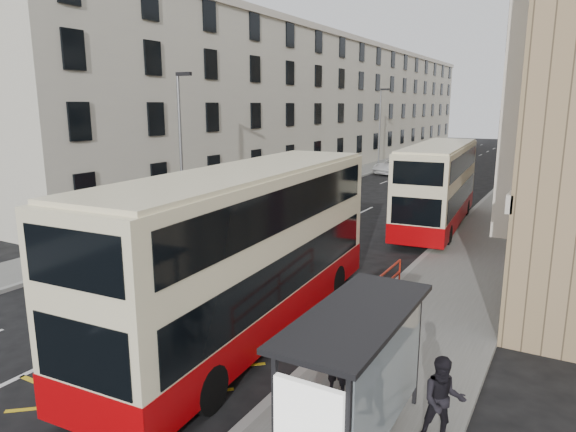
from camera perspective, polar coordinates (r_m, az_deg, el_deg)
The scene contains 20 objects.
ground at distance 15.56m, azimuth -22.79°, elevation -13.70°, with size 200.00×200.00×0.00m, color black.
pavement_right at distance 38.98m, azimuth 24.07°, elevation 1.61°, with size 4.00×120.00×0.15m, color slate.
pavement_left at distance 43.19m, azimuth 3.20°, elevation 3.60°, with size 3.00×120.00×0.15m, color slate.
kerb_right at distance 39.20m, azimuth 21.17°, elevation 1.90°, with size 0.25×120.00×0.15m, color gray.
kerb_left at distance 42.56m, azimuth 5.01°, elevation 3.45°, with size 0.25×120.00×0.15m, color gray.
road_markings at distance 54.88m, azimuth 17.37°, elevation 4.84°, with size 10.00×110.00×0.01m, color silver, non-canonical shape.
terrace_left at distance 59.25m, azimuth 4.84°, elevation 12.17°, with size 9.18×79.00×13.25m.
bus_shelter at distance 9.55m, azimuth 7.55°, elevation -15.44°, with size 1.65×4.25×2.70m.
guard_railing at distance 16.01m, azimuth 8.79°, elevation -8.77°, with size 0.06×6.56×1.01m.
street_lamp_near at distance 27.04m, azimuth -11.78°, elevation 7.92°, with size 0.93×0.18×8.00m.
street_lamp_far at distance 53.36m, azimuth 10.22°, elevation 10.00°, with size 0.93×0.18×8.00m.
double_decker_front at distance 14.69m, azimuth -4.47°, elevation -3.97°, with size 3.57×12.29×4.84m.
double_decker_rear at distance 28.72m, azimuth 16.31°, elevation 3.24°, with size 3.44×11.50×4.52m.
pedestrian_near at distance 11.96m, azimuth 5.54°, elevation -15.61°, with size 0.61×0.40×1.66m, color black.
pedestrian_mid at distance 10.84m, azimuth 16.84°, elevation -19.02°, with size 0.85×0.66×1.75m, color black.
pedestrian_far at distance 12.59m, azimuth 7.28°, elevation -13.99°, with size 1.01×0.42×1.73m, color black.
white_van at distance 51.04m, azimuth 11.98°, elevation 5.48°, with size 2.56×5.56×1.54m, color white.
car_silver at distance 68.25m, azimuth 17.25°, elevation 6.85°, with size 1.84×4.56×1.56m, color #94969B.
car_dark at distance 76.63m, azimuth 18.76°, elevation 7.28°, with size 1.64×4.70×1.55m, color black.
car_red at distance 72.21m, azimuth 24.66°, elevation 6.56°, with size 2.19×5.38×1.56m, color #AD0505.
Camera 1 is at (11.42, -8.28, 6.56)m, focal length 32.00 mm.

